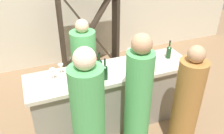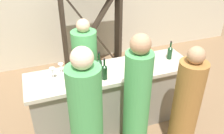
{
  "view_description": "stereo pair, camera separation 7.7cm",
  "coord_description": "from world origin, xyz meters",
  "views": [
    {
      "loc": [
        -1.0,
        -2.52,
        2.53
      ],
      "look_at": [
        0.0,
        0.0,
        0.96
      ],
      "focal_mm": 37.8,
      "sensor_mm": 36.0,
      "label": 1
    },
    {
      "loc": [
        -0.92,
        -2.54,
        2.53
      ],
      "look_at": [
        0.0,
        0.0,
        0.96
      ],
      "focal_mm": 37.8,
      "sensor_mm": 36.0,
      "label": 2
    }
  ],
  "objects": [
    {
      "name": "person_server_behind",
      "position": [
        -0.22,
        0.63,
        0.66
      ],
      "size": [
        0.41,
        0.41,
        1.45
      ],
      "rotation": [
        0.0,
        0.0,
        -1.5
      ],
      "color": "#4CA559",
      "rests_on": "ground"
    },
    {
      "name": "person_right_guest",
      "position": [
        -0.54,
        -0.69,
        0.77
      ],
      "size": [
        0.43,
        0.43,
        1.65
      ],
      "rotation": [
        0.0,
        0.0,
        1.31
      ],
      "color": "#4CA559",
      "rests_on": "ground"
    },
    {
      "name": "person_center_guest",
      "position": [
        0.71,
        -0.72,
        0.68
      ],
      "size": [
        0.36,
        0.36,
        1.46
      ],
      "rotation": [
        0.0,
        0.0,
        1.67
      ],
      "color": "#9E6B33",
      "rests_on": "ground"
    },
    {
      "name": "wine_bottle_center_olive_green",
      "position": [
        0.9,
        0.03,
        1.02
      ],
      "size": [
        0.07,
        0.07,
        0.27
      ],
      "color": "#193D1E",
      "rests_on": "bar_counter"
    },
    {
      "name": "wine_bottle_leftmost_dark_green",
      "position": [
        -0.19,
        -0.05,
        1.04
      ],
      "size": [
        0.08,
        0.08,
        0.33
      ],
      "color": "black",
      "rests_on": "bar_counter"
    },
    {
      "name": "bar_counter",
      "position": [
        0.0,
        0.0,
        0.46
      ],
      "size": [
        2.28,
        0.64,
        0.91
      ],
      "color": "gray",
      "rests_on": "ground"
    },
    {
      "name": "wine_glass_near_center",
      "position": [
        -0.65,
        0.15,
        1.02
      ],
      "size": [
        0.07,
        0.07,
        0.15
      ],
      "color": "white",
      "rests_on": "bar_counter"
    },
    {
      "name": "wine_glass_near_right",
      "position": [
        0.36,
        0.19,
        1.04
      ],
      "size": [
        0.08,
        0.08,
        0.17
      ],
      "color": "white",
      "rests_on": "bar_counter"
    },
    {
      "name": "person_left_guest",
      "position": [
        0.1,
        -0.59,
        0.78
      ],
      "size": [
        0.34,
        0.34,
        1.65
      ],
      "rotation": [
        0.0,
        0.0,
        1.67
      ],
      "color": "#4CA559",
      "rests_on": "ground"
    },
    {
      "name": "wine_bottle_second_left_dark_green",
      "position": [
        -0.16,
        -0.17,
        1.02
      ],
      "size": [
        0.07,
        0.07,
        0.29
      ],
      "color": "black",
      "rests_on": "bar_counter"
    },
    {
      "name": "wine_glass_near_left",
      "position": [
        -0.77,
        0.05,
        1.03
      ],
      "size": [
        0.07,
        0.07,
        0.16
      ],
      "color": "white",
      "rests_on": "bar_counter"
    },
    {
      "name": "ground_plane",
      "position": [
        0.0,
        0.0,
        0.0
      ],
      "size": [
        12.0,
        12.0,
        0.0
      ],
      "primitive_type": "plane",
      "color": "#846647"
    },
    {
      "name": "wine_rack",
      "position": [
        0.19,
        1.65,
        0.84
      ],
      "size": [
        1.16,
        0.28,
        1.68
      ],
      "color": "#33281E",
      "rests_on": "ground"
    }
  ]
}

